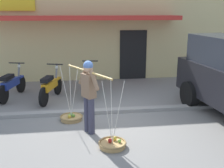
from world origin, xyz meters
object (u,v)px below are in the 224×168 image
object	(u,v)px
motorcycle_second_in_row	(51,86)
motorcycle_nearest_shop	(12,85)
fruit_basket_right_side	(71,117)
fruit_basket_left_side	(112,143)
fruit_vendor	(89,92)
motorcycle_third_in_row	(89,82)

from	to	relation	value
motorcycle_second_in_row	motorcycle_nearest_shop	bearing A→B (deg)	162.78
motorcycle_nearest_shop	fruit_basket_right_side	bearing A→B (deg)	-47.90
fruit_basket_left_side	fruit_basket_right_side	size ratio (longest dim) A/B	1.00
fruit_basket_left_side	motorcycle_second_in_row	world-z (taller)	fruit_basket_left_side
fruit_vendor	fruit_basket_right_side	world-z (taller)	fruit_vendor
motorcycle_third_in_row	motorcycle_nearest_shop	bearing A→B (deg)	-179.04
fruit_vendor	fruit_basket_left_side	world-z (taller)	fruit_vendor
fruit_vendor	motorcycle_third_in_row	size ratio (longest dim) A/B	0.93
motorcycle_second_in_row	fruit_vendor	bearing A→B (deg)	-66.61
motorcycle_nearest_shop	fruit_basket_left_side	bearing A→B (deg)	-52.95
fruit_basket_right_side	motorcycle_third_in_row	distance (m)	2.28
fruit_basket_right_side	motorcycle_nearest_shop	size ratio (longest dim) A/B	0.81
fruit_basket_left_side	motorcycle_second_in_row	distance (m)	3.66
motorcycle_second_in_row	fruit_basket_left_side	bearing A→B (deg)	-65.23
fruit_vendor	motorcycle_third_in_row	bearing A→B (deg)	87.04
fruit_basket_right_side	fruit_basket_left_side	bearing A→B (deg)	-61.03
fruit_vendor	motorcycle_third_in_row	world-z (taller)	fruit_vendor
motorcycle_second_in_row	motorcycle_third_in_row	distance (m)	1.32
fruit_vendor	fruit_basket_left_side	distance (m)	1.27
fruit_basket_left_side	fruit_vendor	bearing A→B (deg)	119.02
motorcycle_nearest_shop	motorcycle_second_in_row	xyz separation A→B (m)	(1.26, -0.39, 0.00)
fruit_basket_left_side	motorcycle_third_in_row	bearing A→B (deg)	94.32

